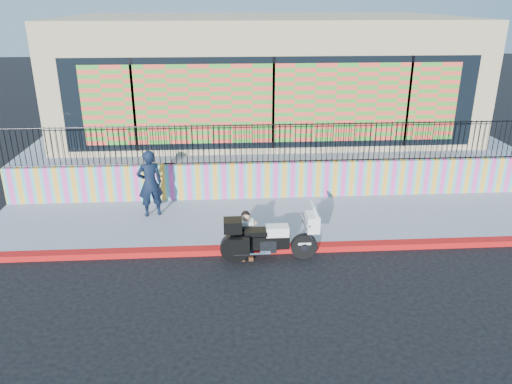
{
  "coord_description": "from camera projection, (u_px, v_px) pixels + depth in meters",
  "views": [
    {
      "loc": [
        -1.52,
        -10.92,
        5.87
      ],
      "look_at": [
        -0.72,
        1.2,
        1.12
      ],
      "focal_mm": 35.0,
      "sensor_mm": 36.0,
      "label": 1
    }
  ],
  "objects": [
    {
      "name": "seated_man",
      "position": [
        246.0,
        237.0,
        12.07
      ],
      "size": [
        0.54,
        0.71,
        1.06
      ],
      "color": "navy",
      "rests_on": "ground"
    },
    {
      "name": "police_officer",
      "position": [
        150.0,
        183.0,
        13.72
      ],
      "size": [
        0.8,
        0.65,
        1.89
      ],
      "primitive_type": "imported",
      "rotation": [
        0.0,
        0.0,
        3.47
      ],
      "color": "black",
      "rests_on": "sidewalk"
    },
    {
      "name": "sidewalk",
      "position": [
        281.0,
        220.0,
        13.88
      ],
      "size": [
        16.0,
        3.0,
        0.15
      ],
      "primitive_type": "cube",
      "color": "gray",
      "rests_on": "ground"
    },
    {
      "name": "red_curb",
      "position": [
        288.0,
        248.0,
        12.35
      ],
      "size": [
        16.0,
        0.3,
        0.15
      ],
      "primitive_type": "cube",
      "color": "#9F0B10",
      "rests_on": "ground"
    },
    {
      "name": "elevated_platform",
      "position": [
        262.0,
        138.0,
        19.91
      ],
      "size": [
        16.0,
        10.0,
        1.25
      ],
      "primitive_type": "cube",
      "color": "gray",
      "rests_on": "ground"
    },
    {
      "name": "mural_wall",
      "position": [
        275.0,
        180.0,
        15.14
      ],
      "size": [
        16.0,
        0.2,
        1.1
      ],
      "primitive_type": "cube",
      "color": "#F13FA2",
      "rests_on": "sidewalk"
    },
    {
      "name": "storefront_building",
      "position": [
        263.0,
        72.0,
        18.75
      ],
      "size": [
        14.0,
        8.06,
        4.0
      ],
      "color": "tan",
      "rests_on": "elevated_platform"
    },
    {
      "name": "metal_fence",
      "position": [
        276.0,
        143.0,
        14.72
      ],
      "size": [
        15.8,
        0.04,
        1.2
      ],
      "primitive_type": null,
      "color": "black",
      "rests_on": "mural_wall"
    },
    {
      "name": "police_motorcycle",
      "position": [
        268.0,
        237.0,
        11.76
      ],
      "size": [
        2.29,
        0.76,
        1.42
      ],
      "color": "black",
      "rests_on": "ground"
    },
    {
      "name": "ground",
      "position": [
        288.0,
        251.0,
        12.38
      ],
      "size": [
        90.0,
        90.0,
        0.0
      ],
      "primitive_type": "plane",
      "color": "black",
      "rests_on": "ground"
    }
  ]
}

